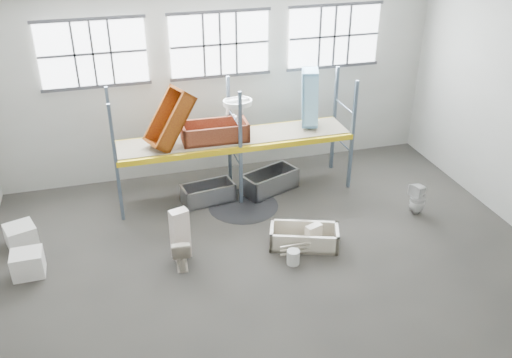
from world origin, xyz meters
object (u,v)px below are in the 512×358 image
object	(u,v)px
steel_tub_left	(208,193)
carton_near	(28,264)
blue_tub_upright	(310,97)
steel_tub_right	(270,181)
toilet_white	(417,199)
bucket	(293,257)
toilet_beige	(181,251)
bathtub_beige	(304,237)
rust_tub_flat	(215,132)
cistern_tall	(180,234)

from	to	relation	value
steel_tub_left	carton_near	size ratio (longest dim) A/B	2.08
blue_tub_upright	steel_tub_left	bearing A→B (deg)	-170.73
steel_tub_right	toilet_white	bearing A→B (deg)	-33.83
steel_tub_left	blue_tub_upright	world-z (taller)	blue_tub_upright
blue_tub_upright	bucket	size ratio (longest dim) A/B	4.46
toilet_white	carton_near	distance (m)	9.11
toilet_beige	blue_tub_upright	world-z (taller)	blue_tub_upright
steel_tub_left	toilet_beige	bearing A→B (deg)	-113.73
bathtub_beige	steel_tub_right	distance (m)	2.67
bathtub_beige	bucket	world-z (taller)	bathtub_beige
steel_tub_right	bucket	size ratio (longest dim) A/B	4.56
toilet_beige	bucket	distance (m)	2.43
blue_tub_upright	rust_tub_flat	bearing A→B (deg)	-175.55
cistern_tall	rust_tub_flat	bearing A→B (deg)	44.84
steel_tub_left	carton_near	world-z (taller)	carton_near
steel_tub_left	steel_tub_right	size ratio (longest dim) A/B	0.89
toilet_beige	cistern_tall	size ratio (longest dim) A/B	0.61
bathtub_beige	bucket	bearing A→B (deg)	-108.36
rust_tub_flat	cistern_tall	bearing A→B (deg)	-118.32
bathtub_beige	toilet_beige	xyz separation A→B (m)	(-2.80, 0.03, 0.13)
carton_near	steel_tub_left	bearing A→B (deg)	24.78
cistern_tall	steel_tub_left	world-z (taller)	cistern_tall
bathtub_beige	cistern_tall	bearing A→B (deg)	-166.62
bucket	carton_near	bearing A→B (deg)	168.01
cistern_tall	steel_tub_right	xyz separation A→B (m)	(2.76, 2.35, -0.32)
cistern_tall	steel_tub_right	bearing A→B (deg)	23.59
toilet_beige	blue_tub_upright	xyz separation A→B (m)	(3.97, 2.98, 2.03)
cistern_tall	toilet_white	distance (m)	5.93
cistern_tall	toilet_white	size ratio (longest dim) A/B	1.43
toilet_white	bathtub_beige	bearing A→B (deg)	-100.24
bucket	cistern_tall	bearing A→B (deg)	158.50
bathtub_beige	bucket	xyz separation A→B (m)	(-0.46, -0.58, -0.06)
toilet_beige	carton_near	bearing A→B (deg)	-4.83
toilet_beige	steel_tub_right	xyz separation A→B (m)	(2.80, 2.64, -0.09)
blue_tub_upright	steel_tub_right	bearing A→B (deg)	-163.72
steel_tub_right	bucket	distance (m)	3.29
bucket	carton_near	world-z (taller)	carton_near
toilet_white	carton_near	size ratio (longest dim) A/B	1.31
toilet_white	bucket	distance (m)	3.81
blue_tub_upright	toilet_beige	bearing A→B (deg)	-143.16
bathtub_beige	rust_tub_flat	distance (m)	3.52
bathtub_beige	blue_tub_upright	xyz separation A→B (m)	(1.17, 3.01, 2.17)
steel_tub_right	bucket	bearing A→B (deg)	-98.17
bucket	steel_tub_right	bearing A→B (deg)	81.83
toilet_white	steel_tub_right	size ratio (longest dim) A/B	0.56
blue_tub_upright	carton_near	bearing A→B (deg)	-161.16
toilet_beige	steel_tub_left	size ratio (longest dim) A/B	0.54
cistern_tall	toilet_white	xyz separation A→B (m)	(5.92, 0.22, -0.18)
steel_tub_left	bucket	xyz separation A→B (m)	(1.24, -3.12, -0.08)
bathtub_beige	toilet_beige	world-z (taller)	toilet_beige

